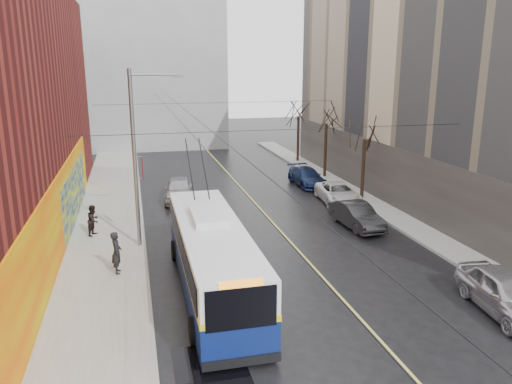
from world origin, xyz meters
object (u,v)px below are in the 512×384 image
Objects in this scene: tree_mid at (327,114)px; following_car at (179,189)px; parked_car_c at (338,193)px; pedestrian_b at (94,220)px; parked_car_b at (357,215)px; parked_car_d at (307,177)px; tree_far at (299,108)px; tree_near at (365,128)px; pedestrian_a at (117,253)px; streetlight_pole at (138,155)px; trolleybus at (212,256)px; parked_car_a at (506,293)px.

tree_mid is 1.42× the size of following_car.
parked_car_c is 2.90× the size of pedestrian_b.
parked_car_b is 12.60m from following_car.
parked_car_b is at bearing -35.00° from following_car.
tree_mid is 5.61m from parked_car_d.
pedestrian_b is at bearing -134.73° from tree_far.
tree_far is at bearing 90.00° from tree_mid.
tree_near is at bearing 57.74° from parked_car_b.
parked_car_b is at bearing -74.69° from pedestrian_a.
streetlight_pole is 5.18m from pedestrian_a.
pedestrian_b is (-2.52, 2.18, -3.86)m from streetlight_pole.
pedestrian_a is at bearing -168.24° from parked_car_b.
tree_near reaches higher than pedestrian_a.
trolleybus is at bearing -65.64° from streetlight_pole.
trolleybus is at bearing -115.67° from tree_far.
parked_car_a is at bearing -88.44° from parked_car_b.
tree_far reaches higher than tree_near.
streetlight_pole is 16.28m from tree_near.
streetlight_pole reaches higher than parked_car_a.
pedestrian_b reaches higher than following_car.
tree_far is 1.39× the size of following_car.
pedestrian_b is (-17.66, -10.82, -4.26)m from tree_mid.
following_car is at bearing 90.22° from trolleybus.
parked_car_b is (-3.04, -12.65, -4.53)m from tree_mid.
parked_car_b is at bearing -70.92° from pedestrian_b.
pedestrian_a is (-3.88, -12.12, 0.31)m from following_car.
parked_car_d is (-0.36, 21.22, -0.14)m from parked_car_a.
tree_near reaches higher than parked_car_c.
tree_near is at bearing -90.00° from tree_mid.
streetlight_pole is 5.09m from pedestrian_b.
parked_car_c is at bearing -165.23° from tree_near.
parked_car_d is at bearing 116.37° from tree_near.
tree_far is 3.42× the size of pedestrian_a.
streetlight_pole reaches higher than parked_car_d.
tree_mid is 23.50m from pedestrian_a.
tree_far is 20.37m from parked_car_b.
tree_far is 15.33m from parked_car_c.
parked_car_a is at bearing -23.19° from trolleybus.
tree_far is at bearing -18.53° from pedestrian_b.
pedestrian_b is at bearing -121.72° from following_car.
streetlight_pole reaches higher than parked_car_c.
parked_car_d is (-2.36, -2.24, -4.57)m from tree_mid.
trolleybus is 2.52× the size of following_car.
pedestrian_b is (-5.21, -6.56, 0.19)m from following_car.
tree_far is 1.37× the size of parked_car_a.
tree_near reaches higher than parked_car_d.
parked_car_c is 10.95m from following_car.
parked_car_a is (13.14, -10.46, -4.03)m from streetlight_pole.
following_car is (-10.08, -2.03, 0.12)m from parked_car_d.
pedestrian_b is (-5.20, 8.09, -0.56)m from trolleybus.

